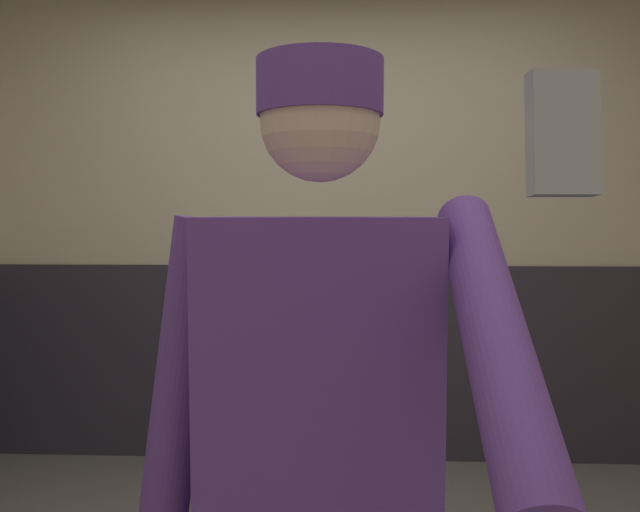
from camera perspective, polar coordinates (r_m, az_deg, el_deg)
name	(u,v)px	position (r m, az deg, el deg)	size (l,w,h in m)	color
wall_back	(328,232)	(3.36, 0.78, 2.27)	(4.63, 0.12, 2.52)	beige
wainscot_band_back	(328,363)	(3.38, 0.74, -10.06)	(4.03, 0.03, 1.08)	#2D2833
urinal_solo	(266,325)	(3.22, -5.08, -6.51)	(0.40, 0.34, 1.24)	white
person	(320,449)	(1.13, -0.03, -17.76)	(0.63, 0.60, 1.63)	#2D3342
cell_phone	(563,134)	(0.58, 21.93, 10.65)	(0.06, 0.02, 0.11)	#A5A8B2
soap_dispenser	(462,233)	(3.31, 13.22, 2.14)	(0.10, 0.07, 0.18)	silver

